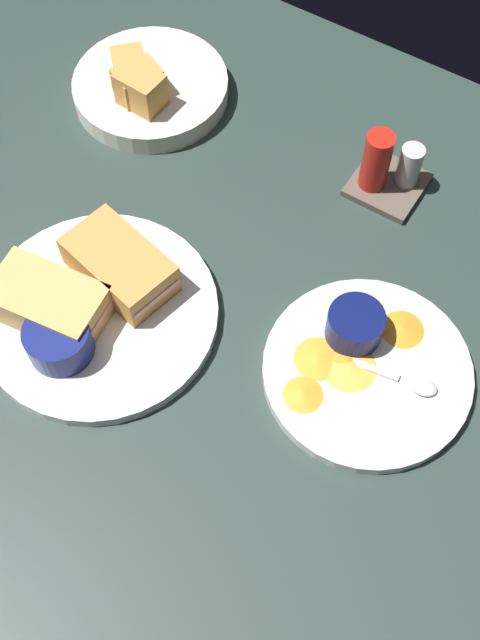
{
  "coord_description": "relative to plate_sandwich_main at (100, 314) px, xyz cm",
  "views": [
    {
      "loc": [
        34.87,
        -34.51,
        81.44
      ],
      "look_at": [
        11.26,
        2.58,
        3.0
      ],
      "focal_mm": 44.13,
      "sensor_mm": 36.0,
      "label": 1
    }
  ],
  "objects": [
    {
      "name": "plate_sandwich_main",
      "position": [
        0.0,
        0.0,
        0.0
      ],
      "size": [
        28.08,
        28.08,
        1.6
      ],
      "primitive_type": "cylinder",
      "color": "silver",
      "rests_on": "ground_plane"
    },
    {
      "name": "spoon_by_gravy_ramekin",
      "position": [
        35.17,
        11.11,
        1.16
      ],
      "size": [
        9.96,
        3.14,
        0.8
      ],
      "color": "silver",
      "rests_on": "plate_chips_companion"
    },
    {
      "name": "plantain_chip_scatter",
      "position": [
        27.66,
        9.65,
        1.1
      ],
      "size": [
        12.99,
        19.25,
        0.6
      ],
      "color": "gold",
      "rests_on": "plate_chips_companion"
    },
    {
      "name": "bread_basket_rear",
      "position": [
        -15.79,
        31.95,
        1.42
      ],
      "size": [
        21.62,
        21.62,
        7.9
      ],
      "color": "silver",
      "rests_on": "ground_plane"
    },
    {
      "name": "spoon_by_dark_ramekin",
      "position": [
        -1.49,
        -0.6,
        1.16
      ],
      "size": [
        3.35,
        9.96,
        0.8
      ],
      "color": "silver",
      "rests_on": "plate_sandwich_main"
    },
    {
      "name": "ground_plane",
      "position": [
        3.85,
        4.55,
        -2.3
      ],
      "size": [
        110.0,
        110.0,
        3.0
      ],
      "primitive_type": "cube",
      "color": "#283833"
    },
    {
      "name": "ramekin_dark_sauce",
      "position": [
        -0.38,
        -6.31,
        3.11
      ],
      "size": [
        7.52,
        7.52,
        4.33
      ],
      "color": "navy",
      "rests_on": "plate_sandwich_main"
    },
    {
      "name": "ramekin_light_gravy",
      "position": [
        26.65,
        13.24,
        2.97
      ],
      "size": [
        6.54,
        6.54,
        4.05
      ],
      "color": "#0C144C",
      "rests_on": "plate_chips_companion"
    },
    {
      "name": "plate_chips_companion",
      "position": [
        30.23,
        10.26,
        0.0
      ],
      "size": [
        23.83,
        23.83,
        1.6
      ],
      "primitive_type": "cylinder",
      "color": "silver",
      "rests_on": "ground_plane"
    },
    {
      "name": "sandwich_half_far",
      "position": [
        -4.34,
        -3.1,
        3.2
      ],
      "size": [
        14.07,
        9.26,
        4.8
      ],
      "color": "tan",
      "rests_on": "plate_sandwich_main"
    },
    {
      "name": "sandwich_half_near",
      "position": [
        -0.52,
        5.31,
        3.2
      ],
      "size": [
        14.45,
        10.22,
        4.8
      ],
      "color": "#C68C42",
      "rests_on": "plate_sandwich_main"
    },
    {
      "name": "condiment_caddy",
      "position": [
        19.3,
        35.56,
        2.61
      ],
      "size": [
        9.0,
        9.0,
        9.5
      ],
      "color": "brown",
      "rests_on": "ground_plane"
    }
  ]
}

